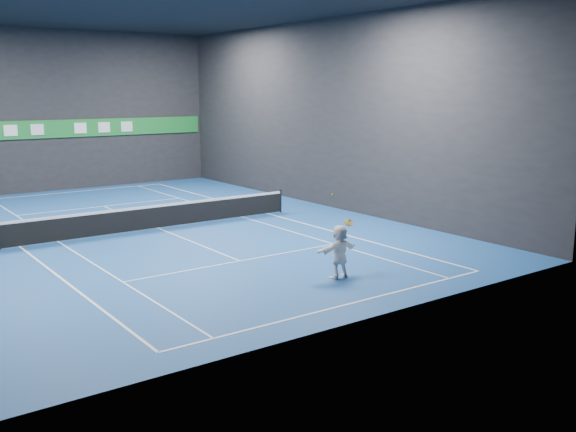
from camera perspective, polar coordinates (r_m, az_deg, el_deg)
ground at (r=27.17m, az=-11.41°, el=-1.09°), size 26.00×26.00×0.00m
ceiling at (r=26.79m, az=-12.18°, el=18.08°), size 26.00×26.00×0.00m
wall_back at (r=38.81m, az=-19.82°, el=8.79°), size 18.00×0.10×9.00m
wall_front at (r=15.71m, az=8.32°, el=6.84°), size 18.00×0.10×9.00m
wall_right at (r=31.39m, az=3.54°, el=9.01°), size 0.10×26.00×9.00m
baseline_near at (r=17.42m, az=5.33°, el=-7.82°), size 10.98×0.08×0.01m
baseline_far at (r=38.15m, az=-18.90°, el=2.02°), size 10.98×0.08×0.01m
sideline_doubles_left at (r=25.46m, az=-22.71°, el=-2.55°), size 0.08×23.78×0.01m
sideline_doubles_right at (r=29.80m, az=-1.79°, el=0.21°), size 0.08×23.78×0.01m
sideline_singles_left at (r=25.79m, az=-19.73°, el=-2.17°), size 0.06×23.78×0.01m
sideline_singles_right at (r=29.06m, az=-4.04°, el=-0.10°), size 0.06×23.78×0.01m
service_line_near at (r=21.65m, az=-4.30°, el=-4.01°), size 8.23×0.06×0.01m
service_line_far at (r=33.00m, az=-16.06°, el=0.84°), size 8.23×0.06×0.01m
center_service_line at (r=27.17m, az=-11.41°, el=-1.08°), size 0.06×12.80×0.01m
player at (r=19.58m, az=4.59°, el=-3.16°), size 1.55×0.55×1.65m
tennis_ball at (r=19.18m, az=3.96°, el=1.89°), size 0.07×0.07×0.07m
tennis_net at (r=27.06m, az=-11.46°, el=0.03°), size 12.50×0.10×1.07m
sponsor_banner at (r=38.79m, az=-19.69°, el=7.31°), size 17.64×0.11×1.00m
tennis_racket at (r=19.67m, az=5.38°, el=-0.68°), size 0.42×0.36×0.59m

